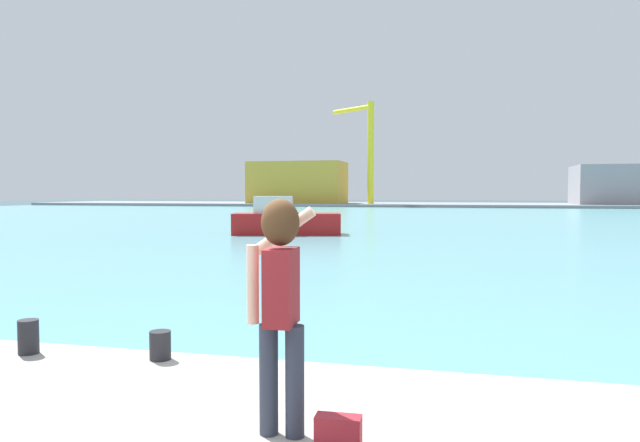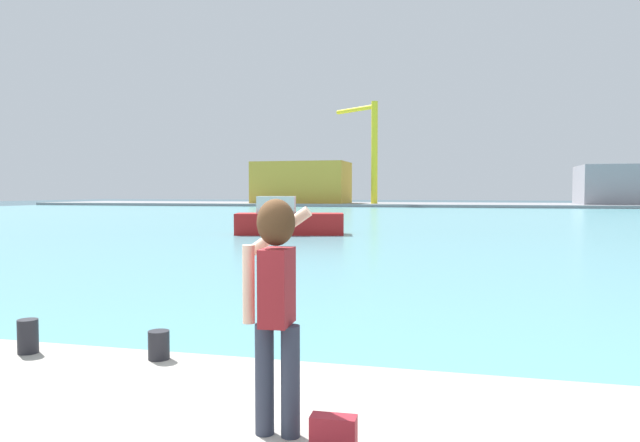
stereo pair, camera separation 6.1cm
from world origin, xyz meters
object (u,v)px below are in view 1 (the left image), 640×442
object	(u,v)px
person_photographer	(280,291)
warehouse_right	(638,185)
handbag	(338,433)
warehouse_left	(298,183)
harbor_bollard	(160,345)
port_crane	(367,143)
harbor_bollard_2	(28,337)
boat_moored	(285,221)

from	to	relation	value
person_photographer	warehouse_right	xyz separation A→B (m)	(26.26, 91.73, 1.80)
handbag	warehouse_left	xyz separation A→B (m)	(-25.86, 89.13, 3.21)
handbag	warehouse_right	xyz separation A→B (m)	(25.79, 91.88, 2.74)
handbag	person_photographer	bearing A→B (deg)	162.71
handbag	warehouse_left	world-z (taller)	warehouse_left
warehouse_right	person_photographer	bearing A→B (deg)	-105.97
harbor_bollard	port_crane	size ratio (longest dim) A/B	0.02
person_photographer	harbor_bollard_2	size ratio (longest dim) A/B	4.63
warehouse_right	port_crane	xyz separation A→B (m)	(-39.94, -4.59, 6.52)
person_photographer	warehouse_left	xyz separation A→B (m)	(-25.39, 88.99, 2.27)
boat_moored	port_crane	xyz separation A→B (m)	(-5.72, 61.48, 9.11)
warehouse_left	port_crane	xyz separation A→B (m)	(11.71, -1.84, 6.05)
handbag	harbor_bollard_2	bearing A→B (deg)	157.93
person_photographer	port_crane	size ratio (longest dim) A/B	0.11
boat_moored	harbor_bollard_2	bearing A→B (deg)	-92.88
person_photographer	warehouse_right	world-z (taller)	warehouse_right
boat_moored	port_crane	world-z (taller)	port_crane
person_photographer	warehouse_left	bearing A→B (deg)	12.99
warehouse_left	port_crane	world-z (taller)	port_crane
boat_moored	warehouse_left	xyz separation A→B (m)	(-17.43, 63.33, 3.05)
handbag	harbor_bollard	world-z (taller)	harbor_bollard
handbag	boat_moored	bearing A→B (deg)	108.08
warehouse_right	handbag	bearing A→B (deg)	-105.68
person_photographer	handbag	size ratio (longest dim) A/B	5.44
person_photographer	warehouse_right	bearing A→B (deg)	-18.91
harbor_bollard_2	port_crane	xyz separation A→B (m)	(-10.31, 85.73, 9.19)
person_photographer	warehouse_left	size ratio (longest dim) A/B	0.11
warehouse_right	port_crane	bearing A→B (deg)	-173.44
port_crane	harbor_bollard_2	bearing A→B (deg)	-83.14
harbor_bollard	warehouse_left	world-z (taller)	warehouse_left
harbor_bollard_2	port_crane	world-z (taller)	port_crane
port_crane	handbag	bearing A→B (deg)	-80.79
harbor_bollard	port_crane	bearing A→B (deg)	97.88
warehouse_left	harbor_bollard_2	bearing A→B (deg)	-75.89
boat_moored	warehouse_right	xyz separation A→B (m)	(34.22, 66.08, 2.59)
warehouse_left	warehouse_right	bearing A→B (deg)	3.05
harbor_bollard_2	warehouse_right	distance (m)	95.10
person_photographer	harbor_bollard_2	world-z (taller)	person_photographer
harbor_bollard	boat_moored	world-z (taller)	boat_moored
harbor_bollard	warehouse_right	bearing A→B (deg)	72.70
harbor_bollard	handbag	bearing A→B (deg)	-36.35
harbor_bollard_2	boat_moored	world-z (taller)	boat_moored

